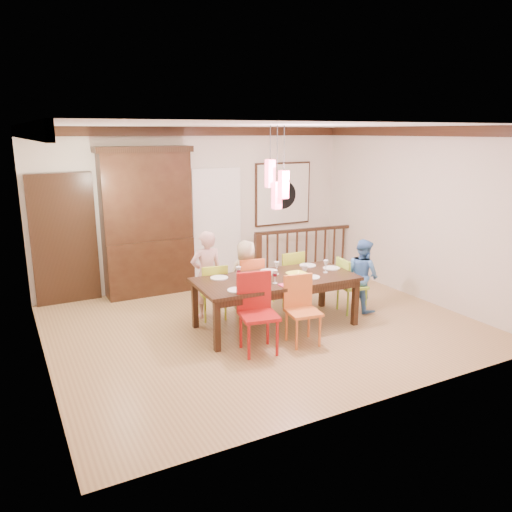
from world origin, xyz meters
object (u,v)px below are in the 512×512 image
dining_table (276,283)px  balustrade (306,251)px  person_far_left (207,275)px  china_hutch (147,222)px  chair_end_right (352,281)px  person_far_mid (246,276)px  person_end_right (363,275)px  chair_far_left (212,287)px

dining_table → balustrade: bearing=50.2°
dining_table → person_far_left: (-0.74, 0.83, 0.01)m
dining_table → person_far_left: size_ratio=1.76×
china_hutch → balustrade: size_ratio=1.16×
person_far_left → balustrade: bearing=-151.5°
chair_end_right → person_far_mid: size_ratio=0.76×
chair_end_right → dining_table: bearing=96.8°
person_far_left → person_end_right: 2.49m
person_end_right → china_hutch: bearing=46.3°
chair_far_left → chair_end_right: size_ratio=0.99×
dining_table → balustrade: size_ratio=1.08×
balustrade → dining_table: bearing=-127.1°
chair_far_left → china_hutch: china_hutch is taller
person_far_mid → china_hutch: bearing=-48.4°
person_far_mid → person_end_right: size_ratio=0.99×
dining_table → balustrade: 2.82m
china_hutch → balustrade: bearing=-6.4°
china_hutch → person_end_right: 3.77m
person_far_left → china_hutch: bearing=-70.9°
balustrade → person_end_right: person_end_right is taller
chair_far_left → person_end_right: 2.42m
chair_far_left → person_far_left: bearing=-56.2°
chair_far_left → chair_end_right: 2.22m
dining_table → chair_end_right: bearing=1.3°
chair_far_left → person_far_mid: person_far_mid is taller
chair_far_left → person_far_mid: bearing=-167.6°
chair_far_left → chair_end_right: chair_end_right is taller
person_end_right → balustrade: bearing=-10.8°
dining_table → china_hutch: 2.77m
chair_far_left → chair_end_right: (2.09, -0.77, 0.00)m
balustrade → china_hutch: bearing=179.0°
china_hutch → person_far_left: (0.45, -1.59, -0.61)m
dining_table → person_far_mid: 0.81m
dining_table → chair_far_left: chair_far_left is taller
chair_end_right → balustrade: bearing=-5.5°
dining_table → chair_end_right: (1.39, -0.03, -0.17)m
china_hutch → dining_table: bearing=-63.8°
china_hutch → chair_far_left: bearing=-73.6°
dining_table → balustrade: balustrade is taller
chair_far_left → person_end_right: bearing=168.6°
chair_end_right → person_far_left: person_far_left is taller
balustrade → person_far_mid: bearing=-141.8°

